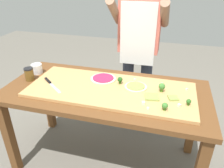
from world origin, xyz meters
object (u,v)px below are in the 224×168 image
broccoli_floret_center_left (120,80)px  broccoli_floret_front_left (165,106)px  cheese_crumble_c (187,89)px  cheese_crumble_e (143,103)px  chefs_knife (50,83)px  cheese_crumble_b (135,80)px  pizza_whole_beet_magenta (103,78)px  broccoli_floret_center_right (189,102)px  cook_center (139,42)px  flour_cup (37,69)px  prep_table (105,101)px  cheese_crumble_f (148,108)px  pizza_slice_center (173,98)px  cheese_crumble_a (162,84)px  cheese_crumble_d (179,105)px  broccoli_floret_back_left (162,87)px  pizza_slice_far_right (152,97)px  sauce_jar (29,74)px  pizza_whole_pesto_green (136,87)px

broccoli_floret_center_left → broccoli_floret_front_left: bearing=-37.4°
cheese_crumble_c → cheese_crumble_e: bearing=-135.9°
chefs_knife → cheese_crumble_b: size_ratio=15.94×
cheese_crumble_e → chefs_knife: bearing=172.5°
pizza_whole_beet_magenta → broccoli_floret_center_right: 0.73m
cook_center → pizza_whole_beet_magenta: bearing=-111.1°
flour_cup → prep_table: bearing=-10.6°
cheese_crumble_e → cheese_crumble_f: bearing=-52.6°
prep_table → chefs_knife: (-0.46, -0.07, 0.14)m
pizza_slice_center → cheese_crumble_a: size_ratio=5.61×
chefs_knife → pizza_whole_beet_magenta: 0.44m
chefs_knife → cheese_crumble_d: (1.03, -0.07, 0.00)m
chefs_knife → broccoli_floret_back_left: 0.91m
chefs_knife → cheese_crumble_c: (1.09, 0.19, 0.00)m
cheese_crumble_a → cheese_crumble_c: (0.19, -0.05, 0.00)m
broccoli_floret_center_right → cheese_crumble_f: (-0.27, -0.12, -0.02)m
prep_table → broccoli_floret_front_left: 0.55m
cheese_crumble_c → cook_center: (-0.48, 0.55, 0.18)m
broccoli_floret_front_left → flour_cup: (-1.19, 0.33, -0.02)m
chefs_knife → cook_center: size_ratio=0.15×
pizza_slice_far_right → cook_center: 0.79m
chefs_knife → sauce_jar: (-0.23, 0.05, 0.03)m
cook_center → cheese_crumble_e: bearing=-78.0°
chefs_knife → cheese_crumble_a: 0.93m
cheese_crumble_a → sauce_jar: size_ratio=0.11×
cook_center → cheese_crumble_c: bearing=-49.1°
broccoli_floret_back_left → sauce_jar: bearing=-177.1°
pizza_whole_beet_magenta → broccoli_floret_center_right: (0.70, -0.23, 0.02)m
cheese_crumble_c → cook_center: size_ratio=0.01×
pizza_slice_far_right → cheese_crumble_d: bearing=-20.4°
broccoli_floret_center_left → cheese_crumble_c: bearing=3.6°
sauce_jar → pizza_whole_pesto_green: bearing=4.5°
chefs_knife → cheese_crumble_d: cheese_crumble_d is taller
broccoli_floret_center_left → cheese_crumble_a: broccoli_floret_center_left is taller
chefs_knife → pizza_whole_pesto_green: same height
broccoli_floret_center_right → flour_cup: 1.36m
pizza_whole_pesto_green → flour_cup: flour_cup is taller
pizza_slice_far_right → cheese_crumble_a: bearing=75.8°
cheese_crumble_a → pizza_whole_beet_magenta: bearing=-175.5°
prep_table → pizza_whole_pesto_green: 0.28m
cheese_crumble_c → cheese_crumble_e: (-0.30, -0.29, 0.00)m
pizza_whole_pesto_green → cheese_crumble_a: bearing=28.3°
pizza_whole_beet_magenta → cheese_crumble_f: bearing=-39.3°
chefs_knife → pizza_whole_pesto_green: 0.71m
pizza_slice_far_right → cheese_crumble_c: size_ratio=6.49×
cheese_crumble_d → cheese_crumble_a: bearing=114.4°
pizza_whole_beet_magenta → cheese_crumble_a: 0.50m
cheese_crumble_b → cook_center: cook_center is taller
pizza_whole_beet_magenta → cheese_crumble_f: 0.55m
pizza_whole_beet_magenta → broccoli_floret_back_left: bearing=-9.6°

